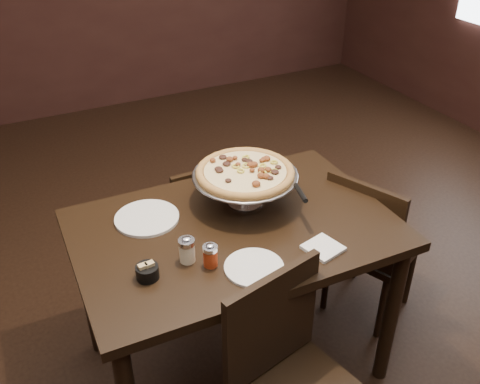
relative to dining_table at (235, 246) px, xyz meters
name	(u,v)px	position (x,y,z in m)	size (l,w,h in m)	color
room	(284,90)	(0.16, -0.08, 0.70)	(6.04, 7.04, 2.84)	black
dining_table	(235,246)	(0.00, 0.00, 0.00)	(1.32, 0.90, 0.81)	black
pizza_stand	(245,173)	(0.12, 0.13, 0.26)	(0.45, 0.45, 0.19)	silver
parmesan_shaker	(187,250)	(-0.26, -0.12, 0.16)	(0.06, 0.06, 0.11)	#FAF0C3
pepper_flake_shaker	(210,255)	(-0.19, -0.18, 0.15)	(0.06, 0.06, 0.10)	maroon
packet_caddy	(147,272)	(-0.42, -0.14, 0.13)	(0.08, 0.08, 0.06)	black
napkin_stack	(323,248)	(0.23, -0.29, 0.11)	(0.13, 0.13, 0.01)	white
plate_left	(147,218)	(-0.31, 0.20, 0.11)	(0.27, 0.27, 0.01)	white
plate_near	(254,267)	(-0.06, -0.27, 0.11)	(0.22, 0.22, 0.01)	white
serving_spatula	(301,193)	(0.24, -0.11, 0.25)	(0.15, 0.15, 0.02)	silver
chair_far	(201,220)	(0.08, 0.58, -0.26)	(0.39, 0.39, 0.81)	black
chair_near	(292,379)	(-0.04, -0.55, -0.21)	(0.51, 0.51, 0.91)	black
chair_side	(369,242)	(0.74, 0.00, -0.24)	(0.53, 0.53, 0.86)	black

